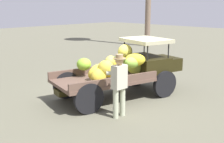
# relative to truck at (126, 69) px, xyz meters

# --- Properties ---
(ground_plane) EXTENTS (60.00, 60.00, 0.00)m
(ground_plane) POSITION_rel_truck_xyz_m (-0.12, 0.19, -0.94)
(ground_plane) COLOR #605E4C
(truck) EXTENTS (4.65, 2.60, 1.88)m
(truck) POSITION_rel_truck_xyz_m (0.00, 0.00, 0.00)
(truck) COLOR black
(truck) RESTS_ON ground
(farmer) EXTENTS (0.53, 0.46, 1.73)m
(farmer) POSITION_rel_truck_xyz_m (-1.50, -1.08, 0.04)
(farmer) COLOR #B2B899
(farmer) RESTS_ON ground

